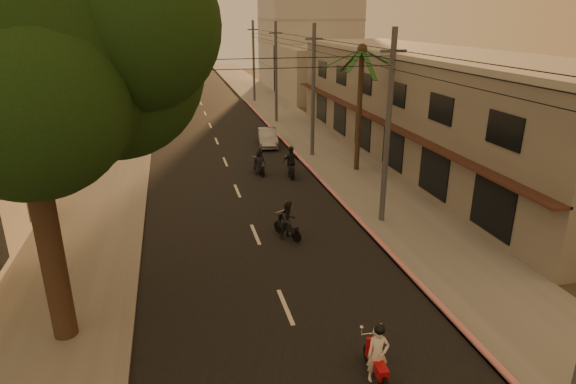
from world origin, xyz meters
The scene contains 17 objects.
ground centered at (0.00, 0.00, 0.00)m, with size 160.00×160.00×0.00m, color #383023.
road centered at (0.00, 20.00, 0.01)m, with size 10.00×140.00×0.02m, color black.
sidewalk_right centered at (7.50, 20.00, 0.06)m, with size 5.00×140.00×0.12m, color slate.
sidewalk_left centered at (-7.50, 20.00, 0.06)m, with size 5.00×140.00×0.12m, color slate.
curb_stripe centered at (5.10, 15.00, 0.10)m, with size 0.20×60.00×0.20m, color red.
shophouse_row centered at (13.95, 18.00, 3.65)m, with size 8.80×34.20×7.30m.
broadleaf_tree centered at (-6.61, 2.14, 8.48)m, with size 9.60×8.70×12.10m.
palm_tree centered at (8.00, 16.00, 7.15)m, with size 5.00×5.00×8.20m.
utility_poles centered at (6.20, 20.00, 6.54)m, with size 1.20×48.26×9.00m.
filler_right centered at (14.00, 45.00, 3.00)m, with size 8.00×14.00×6.00m, color #A5A195.
filler_left_near centered at (-14.00, 34.00, 2.20)m, with size 8.00×14.00×4.40m, color #A5A195.
filler_left_far centered at (-14.00, 52.00, 3.50)m, with size 8.00×14.00×7.00m, color #A5A195.
scooter_red centered at (1.62, -1.98, 0.78)m, with size 0.72×1.83×1.79m.
scooter_mid_a centered at (1.39, 7.34, 0.83)m, with size 1.33×1.70×1.81m.
scooter_mid_b centered at (3.62, 15.85, 0.88)m, with size 1.18×1.98×1.96m.
scooter_far_a centered at (1.80, 16.77, 0.78)m, with size 0.99×1.75×1.73m.
parked_car centered at (3.71, 23.70, 0.65)m, with size 1.89×4.10×1.30m, color gray.
Camera 1 is at (-3.24, -11.78, 9.41)m, focal length 30.00 mm.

